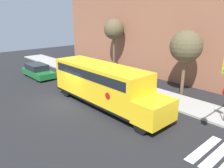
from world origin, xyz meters
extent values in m
plane|color=black|center=(0.00, 0.00, 0.00)|extent=(60.00, 60.00, 0.00)
cube|color=#9E9E99|center=(0.00, 6.50, 0.07)|extent=(44.00, 3.00, 0.15)
cube|color=#935B42|center=(0.00, 13.00, 6.57)|extent=(32.00, 4.00, 13.14)
cube|color=white|center=(10.23, 2.00, 0.00)|extent=(0.50, 3.20, 0.01)
cube|color=white|center=(10.93, 2.00, 0.00)|extent=(0.50, 3.20, 0.01)
cube|color=yellow|center=(1.85, 1.80, 1.79)|extent=(8.75, 2.50, 2.67)
cube|color=yellow|center=(7.09, 1.80, 1.15)|extent=(1.72, 2.50, 1.39)
cube|color=black|center=(1.85, 1.80, 0.53)|extent=(8.75, 2.54, 0.16)
cube|color=black|center=(1.85, 1.80, 2.57)|extent=(8.05, 2.53, 0.64)
cylinder|color=red|center=(4.26, 0.51, 1.65)|extent=(0.44, 0.02, 0.44)
cylinder|color=black|center=(7.01, 2.88, 0.50)|extent=(1.00, 0.30, 1.00)
cylinder|color=black|center=(7.01, 0.72, 0.50)|extent=(1.00, 0.30, 1.00)
cylinder|color=black|center=(-1.32, 2.88, 0.50)|extent=(1.00, 0.30, 1.00)
cylinder|color=black|center=(-1.32, 0.72, 0.50)|extent=(1.00, 0.30, 1.00)
cube|color=#196B2D|center=(-8.69, 1.53, 0.52)|extent=(4.71, 1.90, 0.61)
cube|color=#1E2328|center=(-8.97, 1.53, 1.15)|extent=(2.63, 1.74, 0.64)
cylinder|color=black|center=(-7.14, 2.36, 0.32)|extent=(0.64, 0.22, 0.64)
cylinder|color=black|center=(-7.14, 0.70, 0.32)|extent=(0.64, 0.22, 0.64)
cylinder|color=black|center=(-10.24, 2.36, 0.32)|extent=(0.64, 0.22, 0.64)
cylinder|color=black|center=(-10.24, 0.70, 0.32)|extent=(0.64, 0.22, 0.64)
cylinder|color=brown|center=(4.90, 8.62, 1.68)|extent=(0.29, 0.29, 3.37)
sphere|color=brown|center=(4.90, 8.62, 4.18)|extent=(2.69, 2.69, 2.69)
cylinder|color=brown|center=(-5.01, 9.58, 2.19)|extent=(0.24, 0.24, 4.38)
sphere|color=brown|center=(-5.01, 9.58, 5.10)|extent=(2.37, 2.37, 2.37)
camera|label=1|loc=(14.31, -8.15, 6.64)|focal=35.00mm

